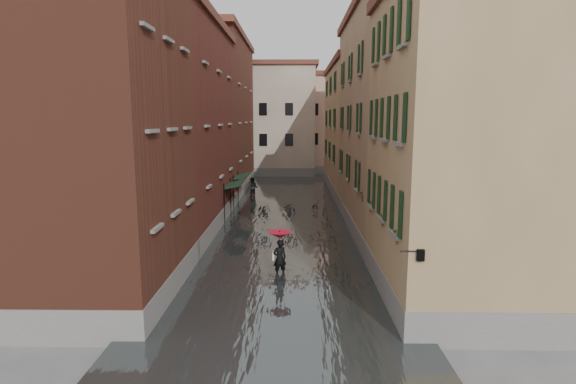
{
  "coord_description": "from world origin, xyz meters",
  "views": [
    {
      "loc": [
        0.62,
        -18.84,
        6.99
      ],
      "look_at": [
        0.27,
        5.33,
        3.0
      ],
      "focal_mm": 28.0,
      "sensor_mm": 36.0,
      "label": 1
    }
  ],
  "objects": [
    {
      "name": "window_planters",
      "position": [
        4.12,
        -0.79,
        3.51
      ],
      "size": [
        0.59,
        8.37,
        0.84
      ],
      "color": "#A05834",
      "rests_on": "ground"
    },
    {
      "name": "building_left_near",
      "position": [
        -7.0,
        -2.0,
        6.5
      ],
      "size": [
        6.0,
        8.0,
        13.0
      ],
      "primitive_type": "cube",
      "color": "brown",
      "rests_on": "ground"
    },
    {
      "name": "building_right_mid",
      "position": [
        7.0,
        9.0,
        6.5
      ],
      "size": [
        6.0,
        14.0,
        13.0
      ],
      "primitive_type": "cube",
      "color": "tan",
      "rests_on": "ground"
    },
    {
      "name": "building_left_mid",
      "position": [
        -7.0,
        9.0,
        6.25
      ],
      "size": [
        6.0,
        14.0,
        12.5
      ],
      "primitive_type": "cube",
      "color": "#5C221D",
      "rests_on": "ground"
    },
    {
      "name": "building_right_far",
      "position": [
        7.0,
        24.0,
        5.75
      ],
      "size": [
        6.0,
        16.0,
        11.5
      ],
      "primitive_type": "cube",
      "color": "#98794E",
      "rests_on": "ground"
    },
    {
      "name": "building_end_cream",
      "position": [
        -3.0,
        38.0,
        6.5
      ],
      "size": [
        12.0,
        9.0,
        13.0
      ],
      "primitive_type": "cube",
      "color": "beige",
      "rests_on": "ground"
    },
    {
      "name": "pedestrian_far",
      "position": [
        -3.04,
        20.17,
        0.92
      ],
      "size": [
        1.05,
        0.92,
        1.83
      ],
      "primitive_type": "imported",
      "rotation": [
        0.0,
        0.0,
        -0.3
      ],
      "color": "black",
      "rests_on": "ground"
    },
    {
      "name": "building_left_far",
      "position": [
        -7.0,
        24.0,
        7.0
      ],
      "size": [
        6.0,
        16.0,
        14.0
      ],
      "primitive_type": "cube",
      "color": "brown",
      "rests_on": "ground"
    },
    {
      "name": "floodwater",
      "position": [
        0.0,
        13.0,
        0.1
      ],
      "size": [
        10.0,
        60.0,
        0.2
      ],
      "primitive_type": "cube",
      "color": "#43494A",
      "rests_on": "ground"
    },
    {
      "name": "ground",
      "position": [
        0.0,
        0.0,
        0.0
      ],
      "size": [
        120.0,
        120.0,
        0.0
      ],
      "primitive_type": "plane",
      "color": "slate",
      "rests_on": "ground"
    },
    {
      "name": "building_end_pink",
      "position": [
        6.0,
        40.0,
        6.0
      ],
      "size": [
        10.0,
        9.0,
        12.0
      ],
      "primitive_type": "cube",
      "color": "tan",
      "rests_on": "ground"
    },
    {
      "name": "wall_lantern",
      "position": [
        4.33,
        -6.0,
        3.01
      ],
      "size": [
        0.71,
        0.22,
        0.35
      ],
      "color": "black",
      "rests_on": "ground"
    },
    {
      "name": "awning_near",
      "position": [
        -3.49,
        11.29,
        2.47
      ],
      "size": [
        1.09,
        2.96,
        2.8
      ],
      "color": "black",
      "rests_on": "ground"
    },
    {
      "name": "awning_far",
      "position": [
        -3.49,
        15.67,
        2.46
      ],
      "size": [
        1.09,
        2.85,
        2.8
      ],
      "color": "black",
      "rests_on": "ground"
    },
    {
      "name": "pedestrian_main",
      "position": [
        -0.03,
        0.3,
        1.3
      ],
      "size": [
        1.07,
        1.07,
        2.06
      ],
      "color": "black",
      "rests_on": "ground"
    },
    {
      "name": "building_right_near",
      "position": [
        7.0,
        -2.0,
        5.75
      ],
      "size": [
        6.0,
        8.0,
        11.5
      ],
      "primitive_type": "cube",
      "color": "#98794E",
      "rests_on": "ground"
    }
  ]
}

